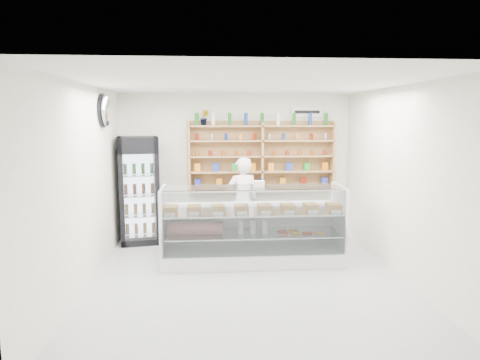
{
  "coord_description": "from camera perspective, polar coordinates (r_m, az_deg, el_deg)",
  "views": [
    {
      "loc": [
        -0.56,
        -5.88,
        2.33
      ],
      "look_at": [
        -0.04,
        0.9,
        1.35
      ],
      "focal_mm": 32.0,
      "sensor_mm": 36.0,
      "label": 1
    }
  ],
  "objects": [
    {
      "name": "drinks_cooler",
      "position": [
        8.23,
        -13.3,
        -1.28
      ],
      "size": [
        0.83,
        0.81,
        1.99
      ],
      "rotation": [
        0.0,
        0.0,
        0.18
      ],
      "color": "black",
      "rests_on": "floor"
    },
    {
      "name": "room",
      "position": [
        5.98,
        1.01,
        -0.72
      ],
      "size": [
        5.0,
        5.0,
        5.0
      ],
      "color": "#A6A7AB",
      "rests_on": "ground"
    },
    {
      "name": "potted_plant",
      "position": [
        8.22,
        -4.77,
        8.29
      ],
      "size": [
        0.17,
        0.14,
        0.29
      ],
      "primitive_type": "imported",
      "rotation": [
        0.0,
        0.0,
        -0.08
      ],
      "color": "#1E6626",
      "rests_on": "wall_shelving"
    },
    {
      "name": "display_counter",
      "position": [
        7.0,
        1.66,
        -8.21
      ],
      "size": [
        2.89,
        0.86,
        1.26
      ],
      "color": "white",
      "rests_on": "floor"
    },
    {
      "name": "wall_sign",
      "position": [
        8.58,
        8.91,
        8.95
      ],
      "size": [
        0.62,
        0.03,
        0.2
      ],
      "primitive_type": "cube",
      "color": "white",
      "rests_on": "back_wall"
    },
    {
      "name": "wall_shelving",
      "position": [
        8.32,
        2.93,
        3.16
      ],
      "size": [
        2.84,
        0.28,
        1.33
      ],
      "color": "tan",
      "rests_on": "back_wall"
    },
    {
      "name": "security_mirror",
      "position": [
        7.26,
        -17.44,
        8.81
      ],
      "size": [
        0.15,
        0.5,
        0.5
      ],
      "primitive_type": "ellipsoid",
      "color": "silver",
      "rests_on": "left_wall"
    },
    {
      "name": "shop_worker",
      "position": [
        7.9,
        0.31,
        -2.82
      ],
      "size": [
        0.66,
        0.51,
        1.63
      ],
      "primitive_type": "imported",
      "rotation": [
        0.0,
        0.0,
        3.36
      ],
      "color": "white",
      "rests_on": "floor"
    }
  ]
}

